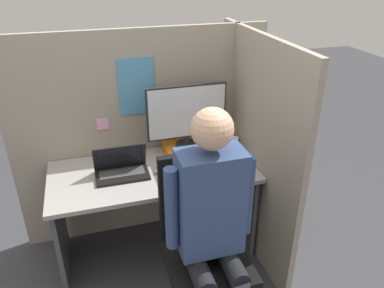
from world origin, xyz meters
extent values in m
plane|color=#3D3D42|center=(0.00, 0.00, 0.00)|extent=(12.00, 12.00, 0.00)
cube|color=gray|center=(0.00, 0.68, 0.80)|extent=(1.90, 0.04, 1.61)
cube|color=#4C8EB7|center=(-0.03, 0.66, 1.21)|extent=(0.25, 0.01, 0.41)
cube|color=#F4EA66|center=(0.13, 0.66, 1.09)|extent=(0.09, 0.01, 0.09)
cube|color=#EA9EC6|center=(-0.29, 0.66, 0.96)|extent=(0.09, 0.01, 0.09)
cube|color=gray|center=(0.73, 0.26, 0.80)|extent=(0.04, 1.29, 1.61)
cube|color=#9E9993|center=(0.00, 0.33, 0.70)|extent=(1.40, 0.66, 0.03)
cube|color=#4C4C51|center=(-0.67, 0.33, 0.34)|extent=(0.03, 0.56, 0.68)
cube|color=#4C4C51|center=(0.67, 0.33, 0.34)|extent=(0.03, 0.56, 0.68)
cube|color=orange|center=(0.30, 0.51, 0.75)|extent=(0.33, 0.24, 0.06)
cylinder|color=#232328|center=(0.30, 0.51, 0.78)|extent=(0.17, 0.17, 0.01)
cylinder|color=#232328|center=(0.30, 0.51, 0.82)|extent=(0.04, 0.04, 0.07)
cube|color=#232328|center=(0.30, 0.51, 1.04)|extent=(0.58, 0.02, 0.39)
cube|color=silver|center=(0.30, 0.50, 1.04)|extent=(0.56, 0.00, 0.37)
cube|color=black|center=(-0.21, 0.31, 0.72)|extent=(0.35, 0.20, 0.02)
cube|color=#424242|center=(-0.21, 0.32, 0.73)|extent=(0.30, 0.11, 0.00)
cube|color=black|center=(-0.21, 0.37, 0.83)|extent=(0.35, 0.08, 0.19)
cube|color=black|center=(-0.21, 0.37, 0.83)|extent=(0.31, 0.06, 0.17)
ellipsoid|color=gray|center=(0.04, 0.28, 0.73)|extent=(0.07, 0.05, 0.03)
cube|color=#2D2D33|center=(0.62, 0.38, 0.74)|extent=(0.04, 0.14, 0.05)
cone|color=orange|center=(0.16, 0.08, 0.74)|extent=(0.05, 0.13, 0.05)
cylinder|color=green|center=(0.16, 0.16, 0.74)|extent=(0.03, 0.02, 0.03)
cube|color=black|center=(0.17, -0.38, 0.46)|extent=(0.46, 0.46, 0.07)
cube|color=black|center=(0.17, -0.12, 0.78)|extent=(0.44, 0.05, 0.56)
cylinder|color=black|center=(0.08, -0.49, 0.55)|extent=(0.11, 0.29, 0.11)
cylinder|color=black|center=(0.26, -0.49, 0.55)|extent=(0.11, 0.29, 0.11)
cube|color=#334775|center=(0.17, -0.38, 0.90)|extent=(0.34, 0.20, 0.59)
sphere|color=#D8A884|center=(0.17, -0.38, 1.32)|extent=(0.21, 0.21, 0.21)
cylinder|color=#334775|center=(-0.04, -0.38, 0.90)|extent=(0.07, 0.07, 0.47)
cylinder|color=#334775|center=(0.37, -0.38, 0.90)|extent=(0.07, 0.07, 0.47)
cylinder|color=white|center=(0.65, 0.47, 0.76)|extent=(0.08, 0.08, 0.09)
camera|label=1|loc=(-0.37, -1.87, 2.05)|focal=35.00mm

